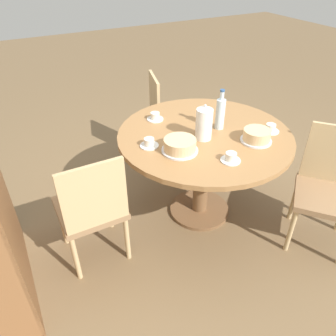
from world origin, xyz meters
name	(u,v)px	position (x,y,z in m)	size (l,w,h in m)	color
ground_plane	(199,210)	(0.00, 0.00, 0.00)	(14.00, 14.00, 0.00)	brown
dining_table	(204,149)	(0.00, 0.00, 0.61)	(1.26, 1.26, 0.75)	brown
chair_a	(168,116)	(0.89, -0.17, 0.46)	(0.51, 0.51, 0.88)	tan
chair_b	(92,208)	(-0.07, 0.90, 0.46)	(0.42, 0.42, 0.88)	tan
chair_c	(328,187)	(-0.64, -0.64, 0.46)	(0.59, 0.59, 0.88)	tan
coffee_pot	(204,123)	(-0.06, 0.05, 0.87)	(0.12, 0.12, 0.26)	white
water_bottle	(220,113)	(0.02, -0.13, 0.87)	(0.07, 0.07, 0.30)	silver
cake_main	(180,146)	(-0.13, 0.28, 0.79)	(0.24, 0.24, 0.09)	silver
cake_second	(257,136)	(-0.26, -0.25, 0.79)	(0.22, 0.22, 0.09)	silver
cup_a	(155,117)	(0.36, 0.22, 0.77)	(0.13, 0.13, 0.06)	silver
cup_b	(149,143)	(0.02, 0.43, 0.77)	(0.13, 0.13, 0.06)	silver
cup_c	(271,129)	(-0.20, -0.43, 0.77)	(0.13, 0.13, 0.06)	silver
cup_d	(231,158)	(-0.38, 0.06, 0.77)	(0.13, 0.13, 0.06)	silver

